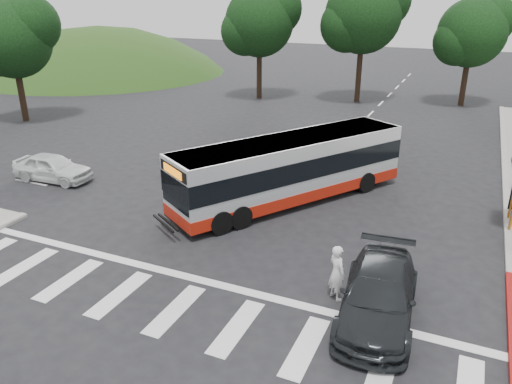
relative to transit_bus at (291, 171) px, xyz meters
The scene contains 12 objects.
ground 4.24m from the transit_bus, 93.40° to the right, with size 140.00×140.00×0.00m, color black.
curb_east 9.73m from the transit_bus, 24.60° to the left, with size 0.30×40.00×0.15m, color #9E9991.
hillside_nw 41.45m from the transit_bus, 141.10° to the left, with size 44.00×44.00×10.00m, color #213E14.
crosswalk_ladder 9.10m from the transit_bus, 91.51° to the right, with size 18.00×2.60×0.01m, color silver.
tree_north_a 22.86m from the transit_bus, 95.57° to the left, with size 6.60×6.15×10.17m.
tree_north_b 25.13m from the transit_bus, 76.38° to the left, with size 5.72×5.33×8.43m.
tree_north_c 23.02m from the transit_bus, 116.84° to the left, with size 6.16×5.74×9.30m.
tree_west_a 23.37m from the transit_bus, 164.68° to the left, with size 5.72×5.33×8.43m.
transit_bus is the anchor object (origin of this frame).
pedestrian 7.57m from the transit_bus, 59.25° to the right, with size 0.64×0.42×1.77m, color silver.
dark_sedan 8.68m from the transit_bus, 53.12° to the right, with size 2.01×4.95×1.44m, color black.
west_car_white 11.68m from the transit_bus, 168.57° to the right, with size 1.58×3.92×1.34m, color silver.
Camera 1 is at (7.09, -15.16, 8.68)m, focal length 35.00 mm.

